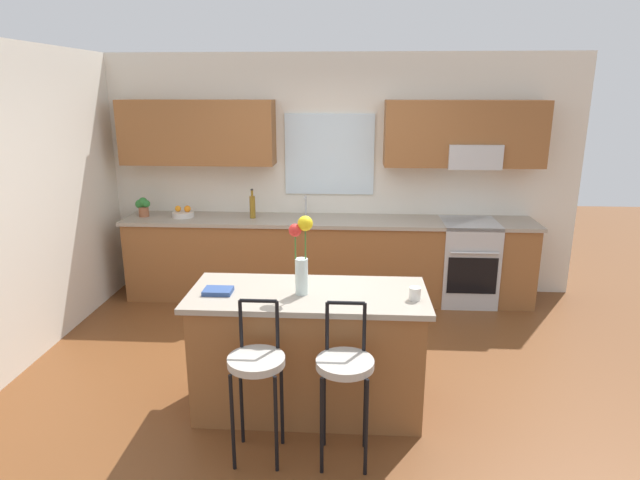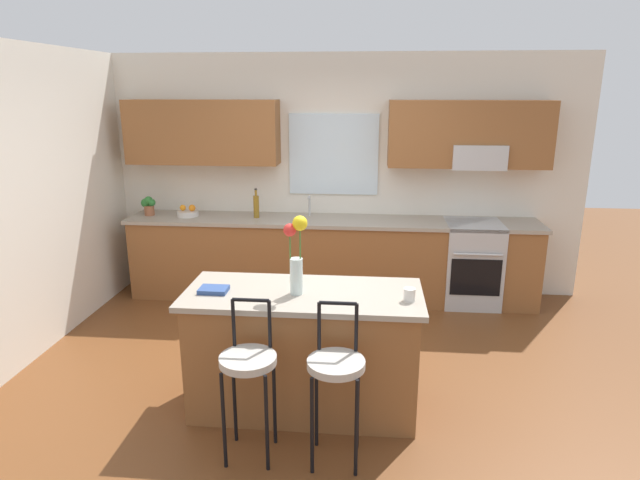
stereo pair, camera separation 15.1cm
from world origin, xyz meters
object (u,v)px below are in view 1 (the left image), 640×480
object	(u,v)px
fruit_bowl_oranges	(183,213)
cookbook	(218,291)
potted_plant_small	(143,206)
oven_range	(467,262)
bar_stool_middle	(345,370)
kitchen_island	(308,350)
mug_ceramic	(415,294)
bottle_olive_oil	(252,206)
bar_stool_near	(257,368)
flower_vase	(301,253)

from	to	relation	value
fruit_bowl_oranges	cookbook	bearing A→B (deg)	-67.22
cookbook	potted_plant_small	size ratio (longest dim) A/B	0.92
cookbook	fruit_bowl_oranges	world-z (taller)	fruit_bowl_oranges
oven_range	fruit_bowl_oranges	size ratio (longest dim) A/B	3.83
bar_stool_middle	kitchen_island	bearing A→B (deg)	115.31
mug_ceramic	fruit_bowl_oranges	distance (m)	3.31
oven_range	bar_stool_middle	world-z (taller)	bar_stool_middle
bar_stool_middle	bottle_olive_oil	distance (m)	3.05
mug_ceramic	potted_plant_small	world-z (taller)	potted_plant_small
kitchen_island	bar_stool_near	size ratio (longest dim) A/B	1.63
bar_stool_middle	potted_plant_small	bearing A→B (deg)	129.56
bar_stool_near	flower_vase	bearing A→B (deg)	66.55
cookbook	bottle_olive_oil	distance (m)	2.31
oven_range	potted_plant_small	size ratio (longest dim) A/B	4.21
bar_stool_middle	fruit_bowl_oranges	distance (m)	3.40
bar_stool_middle	potted_plant_small	xyz separation A→B (m)	(-2.33, 2.82, 0.41)
bar_stool_middle	oven_range	bearing A→B (deg)	64.83
bottle_olive_oil	potted_plant_small	distance (m)	1.25
fruit_bowl_oranges	potted_plant_small	distance (m)	0.46
bar_stool_middle	cookbook	world-z (taller)	bar_stool_middle
oven_range	bottle_olive_oil	xyz separation A→B (m)	(-2.39, 0.02, 0.59)
bar_stool_middle	fruit_bowl_oranges	xyz separation A→B (m)	(-1.87, 2.82, 0.33)
oven_range	flower_vase	size ratio (longest dim) A/B	1.63
cookbook	bar_stool_near	bearing A→B (deg)	-55.56
mug_ceramic	bar_stool_middle	bearing A→B (deg)	-134.08
oven_range	fruit_bowl_oranges	bearing A→B (deg)	179.56
bar_stool_near	fruit_bowl_oranges	bearing A→B (deg)	115.14
bar_stool_middle	mug_ceramic	distance (m)	0.75
flower_vase	bottle_olive_oil	distance (m)	2.41
oven_range	kitchen_island	distance (m)	2.72
oven_range	flower_vase	world-z (taller)	flower_vase
bottle_olive_oil	potted_plant_small	world-z (taller)	bottle_olive_oil
kitchen_island	fruit_bowl_oranges	size ratio (longest dim) A/B	7.06
oven_range	bar_stool_near	world-z (taller)	bar_stool_near
kitchen_island	fruit_bowl_oranges	bearing A→B (deg)	125.53
flower_vase	fruit_bowl_oranges	xyz separation A→B (m)	(-1.56, 2.28, -0.26)
bar_stool_near	mug_ceramic	xyz separation A→B (m)	(1.02, 0.48, 0.33)
bar_stool_middle	cookbook	size ratio (longest dim) A/B	5.21
potted_plant_small	bar_stool_near	bearing A→B (deg)	-57.75
kitchen_island	flower_vase	world-z (taller)	flower_vase
oven_range	kitchen_island	xyz separation A→B (m)	(-1.59, -2.21, 0.00)
oven_range	potted_plant_small	bearing A→B (deg)	179.59
bar_stool_near	potted_plant_small	size ratio (longest dim) A/B	4.77
fruit_bowl_oranges	bar_stool_near	bearing A→B (deg)	-64.86
flower_vase	bottle_olive_oil	size ratio (longest dim) A/B	1.71
oven_range	fruit_bowl_oranges	distance (m)	3.22
potted_plant_small	bar_stool_middle	bearing A→B (deg)	-50.44
oven_range	flower_vase	bearing A→B (deg)	-125.85
fruit_bowl_oranges	potted_plant_small	bearing A→B (deg)	179.83
mug_ceramic	bottle_olive_oil	world-z (taller)	bottle_olive_oil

